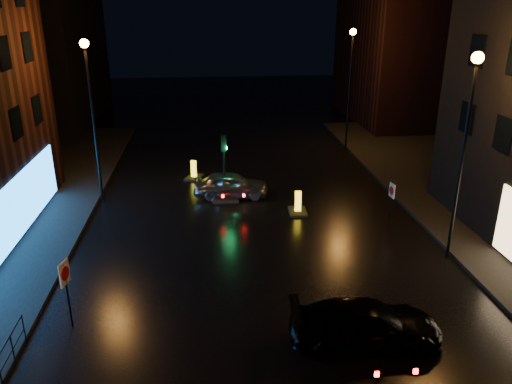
% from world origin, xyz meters
% --- Properties ---
extents(ground, '(120.00, 120.00, 0.00)m').
position_xyz_m(ground, '(0.00, 0.00, 0.00)').
color(ground, black).
rests_on(ground, ground).
extents(building_far_left, '(8.00, 16.00, 14.00)m').
position_xyz_m(building_far_left, '(-16.00, 35.00, 7.00)').
color(building_far_left, black).
rests_on(building_far_left, ground).
extents(building_far_right, '(8.00, 14.00, 12.00)m').
position_xyz_m(building_far_right, '(15.00, 32.00, 6.00)').
color(building_far_right, black).
rests_on(building_far_right, ground).
extents(street_lamp_lfar, '(0.44, 0.44, 8.37)m').
position_xyz_m(street_lamp_lfar, '(-7.80, 14.00, 5.56)').
color(street_lamp_lfar, black).
rests_on(street_lamp_lfar, ground).
extents(street_lamp_rnear, '(0.44, 0.44, 8.37)m').
position_xyz_m(street_lamp_rnear, '(7.80, 6.00, 5.56)').
color(street_lamp_rnear, black).
rests_on(street_lamp_rnear, ground).
extents(street_lamp_rfar, '(0.44, 0.44, 8.37)m').
position_xyz_m(street_lamp_rfar, '(7.80, 22.00, 5.56)').
color(street_lamp_rfar, black).
rests_on(street_lamp_rfar, ground).
extents(traffic_signal, '(1.40, 2.40, 3.45)m').
position_xyz_m(traffic_signal, '(-1.20, 14.00, 0.50)').
color(traffic_signal, black).
rests_on(traffic_signal, ground).
extents(silver_hatchback, '(4.13, 1.95, 1.37)m').
position_xyz_m(silver_hatchback, '(-0.87, 13.86, 0.68)').
color(silver_hatchback, '#A6A9AD').
rests_on(silver_hatchback, ground).
extents(dark_sedan, '(4.85, 2.20, 1.38)m').
position_xyz_m(dark_sedan, '(2.64, 0.89, 0.69)').
color(dark_sedan, black).
rests_on(dark_sedan, ground).
extents(bollard_near, '(0.94, 1.36, 1.15)m').
position_xyz_m(bollard_near, '(2.38, 11.27, 0.25)').
color(bollard_near, black).
rests_on(bollard_near, ground).
extents(bollard_far, '(1.23, 1.48, 1.11)m').
position_xyz_m(bollard_far, '(-2.93, 17.09, 0.24)').
color(bollard_far, black).
rests_on(bollard_far, ground).
extents(road_sign_left, '(0.19, 0.58, 2.42)m').
position_xyz_m(road_sign_left, '(-6.73, 2.65, 1.81)').
color(road_sign_left, black).
rests_on(road_sign_left, ground).
extents(road_sign_right, '(0.11, 0.51, 2.08)m').
position_xyz_m(road_sign_right, '(6.50, 9.44, 1.56)').
color(road_sign_right, black).
rests_on(road_sign_right, ground).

